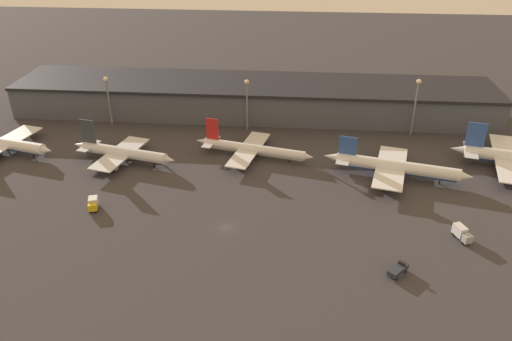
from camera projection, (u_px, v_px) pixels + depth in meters
name	position (u px, v px, depth m)	size (l,w,h in m)	color
ground	(227.00, 227.00, 138.08)	(600.00, 600.00, 0.00)	#383538
terminal_building	(254.00, 98.00, 208.29)	(196.42, 31.69, 13.41)	#4C515B
airplane_0	(4.00, 144.00, 176.54)	(39.44, 33.68, 13.25)	white
airplane_1	(123.00, 153.00, 170.42)	(38.89, 27.51, 14.07)	silver
airplane_2	(252.00, 149.00, 174.14)	(42.76, 29.80, 12.54)	silver
airplane_3	(395.00, 167.00, 161.00)	(46.80, 31.34, 12.25)	white
service_vehicle_0	(93.00, 203.00, 145.36)	(3.74, 5.40, 3.37)	gold
service_vehicle_1	(462.00, 233.00, 132.35)	(4.27, 6.48, 3.61)	#9EA3A8
service_vehicle_3	(398.00, 269.00, 120.37)	(5.80, 6.13, 2.82)	#282D38
lamp_post_0	(108.00, 94.00, 194.19)	(1.80, 1.80, 19.85)	slate
lamp_post_1	(247.00, 97.00, 190.05)	(1.80, 1.80, 20.28)	slate
lamp_post_2	(416.00, 100.00, 184.86)	(1.80, 1.80, 22.24)	slate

